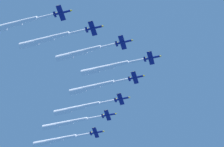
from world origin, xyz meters
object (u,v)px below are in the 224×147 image
object	(u,v)px
jet_starboard_mid	(45,40)
jet_starboard_outer	(13,25)
jet_port_outer	(65,123)
jet_trail_port	(55,140)
jet_port_mid	(77,108)
jet_lead	(106,68)
jet_port_inner	(93,87)
jet_starboard_inner	(79,53)

from	to	relation	value
jet_starboard_mid	jet_starboard_outer	bearing A→B (deg)	121.06
jet_port_outer	jet_trail_port	size ratio (longest dim) A/B	1.00
jet_port_mid	jet_trail_port	xyz separation A→B (m)	(33.30, 15.47, 1.23)
jet_lead	jet_trail_port	size ratio (longest dim) A/B	0.92
jet_port_inner	jet_port_outer	distance (m)	37.84
jet_port_inner	jet_starboard_mid	size ratio (longest dim) A/B	0.98
jet_port_mid	jet_port_outer	distance (m)	18.47
jet_port_inner	jet_starboard_inner	bearing A→B (deg)	164.69
jet_port_mid	jet_starboard_mid	distance (m)	54.47
jet_port_outer	jet_trail_port	world-z (taller)	jet_port_outer
jet_lead	jet_trail_port	bearing A→B (deg)	25.24
jet_starboard_outer	jet_port_inner	bearing A→B (deg)	-42.42
jet_port_outer	jet_trail_port	xyz separation A→B (m)	(16.82, 7.32, -0.55)
jet_starboard_inner	jet_starboard_mid	world-z (taller)	jet_starboard_inner
jet_lead	jet_starboard_mid	xyz separation A→B (m)	(-17.80, 32.22, 0.86)
jet_starboard_outer	jet_lead	bearing A→B (deg)	-60.38
jet_lead	jet_starboard_outer	size ratio (longest dim) A/B	0.99
jet_starboard_inner	jet_port_mid	xyz separation A→B (m)	(43.34, 1.99, -0.70)
jet_lead	jet_starboard_mid	bearing A→B (deg)	118.92
jet_starboard_inner	jet_port_outer	bearing A→B (deg)	9.62
jet_port_inner	jet_trail_port	size ratio (longest dim) A/B	0.92
jet_trail_port	jet_starboard_outer	bearing A→B (deg)	170.50
jet_port_outer	jet_port_inner	bearing A→B (deg)	-152.79
jet_port_mid	jet_trail_port	bearing A→B (deg)	24.92
jet_port_mid	jet_starboard_inner	bearing A→B (deg)	-177.37
jet_port_inner	jet_starboard_mid	world-z (taller)	jet_port_inner
jet_lead	jet_starboard_outer	distance (m)	54.92
jet_starboard_inner	jet_port_inner	bearing A→B (deg)	-15.31
jet_port_mid	jet_starboard_mid	xyz separation A→B (m)	(-52.13, 15.81, 0.12)
jet_starboard_inner	jet_starboard_outer	distance (m)	37.95
jet_lead	jet_starboard_outer	bearing A→B (deg)	119.62
jet_starboard_outer	jet_trail_port	bearing A→B (deg)	-9.50
jet_starboard_outer	jet_port_mid	bearing A→B (deg)	-27.01
jet_starboard_inner	jet_trail_port	xyz separation A→B (m)	(76.64, 17.46, 0.53)
jet_lead	jet_starboard_outer	xyz separation A→B (m)	(-27.15, 47.74, 0.68)
jet_port_inner	jet_port_outer	size ratio (longest dim) A/B	0.92
jet_port_inner	jet_trail_port	world-z (taller)	jet_trail_port
jet_lead	jet_starboard_mid	size ratio (longest dim) A/B	0.98
jet_starboard_inner	jet_trail_port	bearing A→B (deg)	12.84
jet_starboard_inner	jet_starboard_mid	xyz separation A→B (m)	(-8.79, 17.81, -0.59)
jet_port_inner	jet_starboard_inner	xyz separation A→B (m)	(-26.17, 7.16, -0.48)
jet_lead	jet_port_mid	distance (m)	38.05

